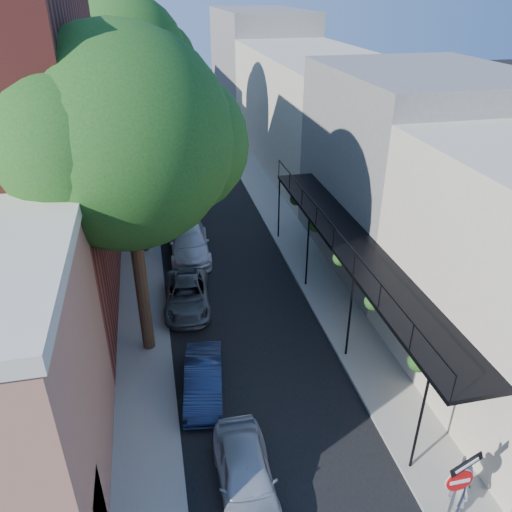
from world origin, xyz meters
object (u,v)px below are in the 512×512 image
sign_post (459,483)px  parked_car_b (204,380)px  parked_car_e (184,205)px  parked_car_g (164,153)px  parked_car_a (246,475)px  oak_near (138,141)px  oak_mid (137,111)px  oak_far (135,58)px  pedestrian (461,489)px  parked_car_d (189,242)px  parked_car_c (187,295)px  parked_car_f (176,173)px

sign_post → parked_car_b: (-5.22, 6.26, -1.46)m
parked_car_e → parked_car_g: parked_car_g is taller
parked_car_e → parked_car_g: 10.67m
parked_car_a → oak_near: bearing=106.9°
oak_near → parked_car_e: oak_near is taller
oak_near → oak_mid: (-0.05, 7.97, -0.82)m
oak_mid → parked_car_e: bearing=63.4°
oak_far → parked_car_g: (1.38, 5.64, -7.62)m
oak_far → sign_post: bearing=-76.1°
oak_far → pedestrian: 27.73m
sign_post → parked_car_d: size_ratio=0.63×
parked_car_c → pedestrian: 12.51m
parked_car_e → parked_car_d: bearing=-86.1°
parked_car_f → pedestrian: 27.15m
parked_car_c → pedestrian: size_ratio=2.20×
parked_car_f → pedestrian: pedestrian is taller
sign_post → oak_far: oak_far is taller
oak_far → pedestrian: size_ratio=6.45×
parked_car_g → oak_mid: bearing=-92.7°
parked_car_b → parked_car_a: bearing=-72.9°
parked_car_c → parked_car_e: size_ratio=1.13×
oak_near → parked_car_b: size_ratio=3.25×
oak_near → oak_far: size_ratio=0.96×
pedestrian → parked_car_c: bearing=39.8°
oak_near → parked_car_f: 19.36m
parked_car_c → parked_car_b: bearing=-84.9°
oak_near → pedestrian: (7.11, -8.81, -6.84)m
parked_car_c → parked_car_d: parked_car_d is taller
parked_car_d → parked_car_g: (-0.41, 15.70, -0.05)m
oak_mid → parked_car_e: size_ratio=2.83×
parked_car_b → parked_car_d: parked_car_d is taller
parked_car_b → pedestrian: bearing=-37.2°
parked_car_g → oak_near: bearing=-90.6°
oak_near → parked_car_a: bearing=-74.3°
parked_car_a → parked_car_f: (0.00, 24.82, -0.01)m
oak_far → oak_near: bearing=-90.0°
oak_far → parked_car_e: 9.35m
parked_car_b → parked_car_f: (0.66, 20.88, 0.05)m
parked_car_b → parked_car_d: 10.00m
sign_post → oak_near: oak_near is taller
parked_car_a → parked_car_c: (-0.71, 9.21, -0.08)m
parked_car_g → parked_car_b: bearing=-87.3°
pedestrian → sign_post: bearing=141.6°
parked_car_d → parked_car_e: parked_car_d is taller
parked_car_g → parked_car_f: bearing=-80.3°
sign_post → parked_car_b: 8.27m
parked_car_a → oak_far: bearing=95.8°
parked_car_c → parked_car_d: (0.54, 4.71, 0.13)m
oak_mid → pedestrian: (7.16, -16.78, -6.01)m
oak_near → parked_car_a: (1.97, -6.98, -7.24)m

